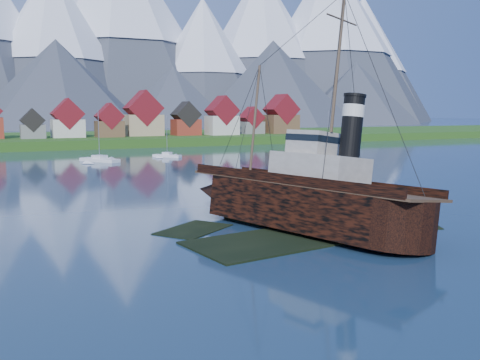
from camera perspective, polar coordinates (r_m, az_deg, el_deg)
name	(u,v)px	position (r m, az deg, el deg)	size (l,w,h in m)	color
ground	(297,233)	(55.26, 6.06, -5.67)	(1400.00, 1400.00, 0.00)	#1B324C
shoal	(300,231)	(58.03, 6.45, -5.40)	(31.71, 21.24, 1.14)	black
shore_bank	(68,143)	(218.11, -17.86, 3.77)	(600.00, 80.00, 3.20)	#1C4F16
seawall	(84,149)	(180.56, -16.27, 3.14)	(600.00, 2.50, 2.00)	#3F3D38
mountains	(15,24)	(533.47, -22.88, 15.11)	(965.00, 340.00, 205.00)	#2D333D
tugboat_wreck	(294,197)	(57.91, 5.77, -1.82)	(7.53, 32.46, 25.72)	black
sailboat_d	(328,152)	(159.63, 9.32, 2.93)	(8.03, 8.79, 13.03)	white
sailboat_e	(100,160)	(136.24, -14.74, 2.03)	(8.48, 11.20, 13.25)	white
sailboat_f	(167,156)	(145.68, -7.78, 2.53)	(6.87, 7.25, 11.53)	white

